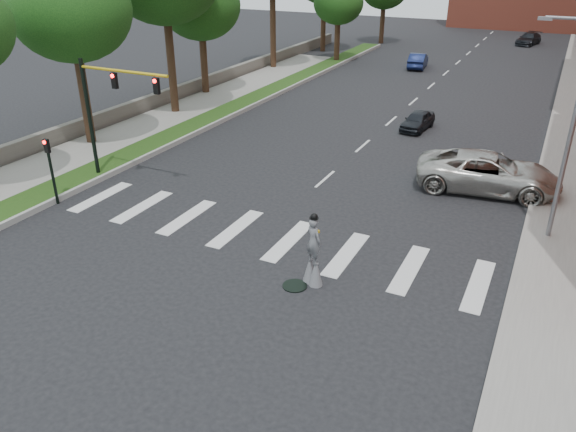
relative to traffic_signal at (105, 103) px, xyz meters
The scene contains 17 objects.
ground_plane 11.04m from the traffic_signal, 17.05° to the right, with size 160.00×160.00×0.00m, color black.
grass_median 17.56m from the traffic_signal, 95.77° to the left, with size 2.00×60.00×0.25m, color #1C3B11.
median_curb 17.48m from the traffic_signal, 92.25° to the left, with size 0.20×60.00×0.28m, color #979691.
sidewalk_left 9.37m from the traffic_signal, 123.98° to the left, with size 4.00×60.00×0.18m, color gray.
stone_wall 20.64m from the traffic_signal, 110.80° to the left, with size 0.50×56.00×1.10m, color #5E5951.
manhole 14.33m from the traffic_signal, 21.36° to the right, with size 0.90×0.90×0.04m, color black.
streetlight 20.91m from the traffic_signal, ahead, with size 2.05×0.20×9.00m.
traffic_signal is the anchor object (origin of this frame).
secondary_signal 4.17m from the traffic_signal, 98.43° to the right, with size 0.25×0.21×3.23m.
stilt_performer 14.34m from the traffic_signal, 18.73° to the right, with size 0.81×0.65×2.83m.
suv_crossing 19.32m from the traffic_signal, 22.21° to the left, with size 3.20×6.93×1.93m, color #BBB8B0.
car_near 20.12m from the traffic_signal, 53.08° to the left, with size 1.45×3.60×1.23m, color black.
car_mid 36.94m from the traffic_signal, 79.50° to the left, with size 1.55×4.43×1.46m, color #141F49.
car_far 58.37m from the traffic_signal, 74.81° to the left, with size 1.96×4.82×1.40m, color black.
tree_1 7.66m from the traffic_signal, 144.14° to the left, with size 6.77×6.77×10.74m.
tree_3 19.17m from the traffic_signal, 109.40° to the left, with size 6.23×6.23×9.55m.
tree_6 35.58m from the traffic_signal, 92.79° to the left, with size 5.04×5.04×8.01m.
Camera 1 is at (10.37, -17.56, 11.24)m, focal length 35.00 mm.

